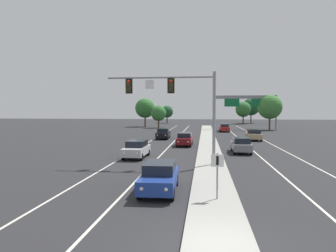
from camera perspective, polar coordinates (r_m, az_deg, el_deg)
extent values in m
plane|color=#28282B|center=(10.76, 9.43, -21.29)|extent=(260.00, 260.00, 0.00)
cube|color=#9E9B93|center=(28.14, 7.75, -5.86)|extent=(2.40, 110.00, 0.15)
cube|color=silver|center=(35.33, -0.10, -4.12)|extent=(0.14, 100.00, 0.01)
cube|color=silver|center=(35.45, 15.20, -4.20)|extent=(0.14, 100.00, 0.01)
cube|color=silver|center=(35.87, -5.35, -4.02)|extent=(0.14, 100.00, 0.01)
cube|color=silver|center=(36.09, 20.41, -4.16)|extent=(0.14, 100.00, 0.01)
cylinder|color=gray|center=(24.20, 8.50, 1.43)|extent=(0.24, 0.24, 7.20)
cylinder|color=gray|center=(24.56, -1.44, 8.96)|extent=(8.43, 0.16, 0.16)
cube|color=black|center=(24.44, 0.55, 7.46)|extent=(0.56, 0.06, 1.20)
cube|color=#38330F|center=(24.40, 0.54, 7.47)|extent=(0.32, 0.32, 1.00)
sphere|color=red|center=(24.25, 0.49, 8.26)|extent=(0.22, 0.22, 0.22)
sphere|color=#282828|center=(24.23, 0.49, 7.50)|extent=(0.22, 0.22, 0.22)
sphere|color=#282828|center=(24.20, 0.49, 6.75)|extent=(0.22, 0.22, 0.22)
cube|color=black|center=(25.03, -7.22, 7.34)|extent=(0.56, 0.06, 1.20)
cube|color=#38330F|center=(24.99, -7.24, 7.34)|extent=(0.32, 0.32, 1.00)
sphere|color=red|center=(24.85, -7.34, 8.11)|extent=(0.22, 0.22, 0.22)
sphere|color=#282828|center=(24.82, -7.33, 7.37)|extent=(0.22, 0.22, 0.22)
sphere|color=#282828|center=(24.80, -7.33, 6.63)|extent=(0.22, 0.22, 0.22)
cube|color=white|center=(24.62, -3.41, 7.66)|extent=(0.70, 0.04, 0.70)
cylinder|color=gray|center=(15.12, 9.08, -9.11)|extent=(0.08, 0.08, 2.20)
cube|color=white|center=(14.95, 9.11, -6.32)|extent=(0.60, 0.03, 0.60)
cube|color=black|center=(14.93, 9.12, -6.34)|extent=(0.12, 0.01, 0.44)
cube|color=navy|center=(16.78, -1.61, -9.88)|extent=(1.91, 4.45, 0.70)
cube|color=black|center=(16.87, -1.52, -7.63)|extent=(1.65, 2.42, 0.56)
sphere|color=#EAE5C6|center=(14.60, -0.37, -11.65)|extent=(0.18, 0.18, 0.18)
sphere|color=#EAE5C6|center=(14.76, -4.91, -11.50)|extent=(0.18, 0.18, 0.18)
cylinder|color=black|center=(15.34, 0.74, -12.47)|extent=(0.24, 0.65, 0.64)
cylinder|color=black|center=(15.55, -5.28, -12.27)|extent=(0.24, 0.65, 0.64)
cylinder|color=black|center=(18.24, 1.50, -9.95)|extent=(0.24, 0.65, 0.64)
cylinder|color=black|center=(18.42, -3.54, -9.83)|extent=(0.24, 0.65, 0.64)
cube|color=#B7B7BC|center=(28.50, -5.85, -4.52)|extent=(1.88, 4.43, 0.70)
cube|color=black|center=(28.64, -5.75, -3.21)|extent=(1.63, 2.40, 0.56)
sphere|color=#EAE5C6|center=(26.26, -5.76, -5.06)|extent=(0.18, 0.18, 0.18)
sphere|color=#EAE5C6|center=(26.55, -8.18, -4.99)|extent=(0.18, 0.18, 0.18)
cylinder|color=black|center=(26.92, -4.94, -5.72)|extent=(0.23, 0.64, 0.64)
cylinder|color=black|center=(27.32, -8.23, -5.61)|extent=(0.23, 0.64, 0.64)
cylinder|color=black|center=(29.82, -3.66, -4.85)|extent=(0.23, 0.64, 0.64)
cylinder|color=black|center=(30.18, -6.65, -4.77)|extent=(0.23, 0.64, 0.64)
cube|color=#5B0F14|center=(37.71, 3.08, -2.65)|extent=(1.85, 4.42, 0.70)
cube|color=black|center=(37.87, 3.11, -1.67)|extent=(1.61, 2.39, 0.56)
sphere|color=#EAE5C6|center=(35.50, 3.74, -2.93)|extent=(0.18, 0.18, 0.18)
sphere|color=#EAE5C6|center=(35.59, 1.88, -2.91)|extent=(0.18, 0.18, 0.18)
cylinder|color=black|center=(36.21, 4.16, -3.45)|extent=(0.23, 0.64, 0.64)
cylinder|color=black|center=(36.33, 1.63, -3.42)|extent=(0.23, 0.64, 0.64)
cylinder|color=black|center=(39.18, 4.41, -2.95)|extent=(0.23, 0.64, 0.64)
cylinder|color=black|center=(39.30, 2.08, -2.93)|extent=(0.23, 0.64, 0.64)
cube|color=black|center=(46.44, -0.89, -1.56)|extent=(1.89, 4.43, 0.70)
cube|color=black|center=(46.61, -0.86, -0.77)|extent=(1.63, 2.41, 0.56)
sphere|color=#EAE5C6|center=(44.21, -0.47, -1.73)|extent=(0.18, 0.18, 0.18)
sphere|color=#EAE5C6|center=(44.35, -1.95, -1.72)|extent=(0.18, 0.18, 0.18)
cylinder|color=black|center=(44.90, -0.10, -2.17)|extent=(0.23, 0.64, 0.64)
cylinder|color=black|center=(45.09, -2.12, -2.15)|extent=(0.23, 0.64, 0.64)
cylinder|color=black|center=(47.87, 0.27, -1.85)|extent=(0.23, 0.64, 0.64)
cylinder|color=black|center=(48.05, -1.63, -1.83)|extent=(0.23, 0.64, 0.64)
cube|color=slate|center=(32.52, 13.33, -3.65)|extent=(1.83, 4.41, 0.70)
cube|color=black|center=(32.24, 13.39, -2.58)|extent=(1.60, 2.39, 0.56)
sphere|color=#EAE5C6|center=(34.62, 12.00, -3.14)|extent=(0.18, 0.18, 0.18)
sphere|color=#EAE5C6|center=(34.73, 13.89, -3.14)|extent=(0.18, 0.18, 0.18)
cylinder|color=black|center=(33.97, 11.71, -3.94)|extent=(0.22, 0.64, 0.64)
cylinder|color=black|center=(34.14, 14.39, -3.93)|extent=(0.22, 0.64, 0.64)
cylinder|color=black|center=(31.01, 12.15, -4.61)|extent=(0.22, 0.64, 0.64)
cylinder|color=black|center=(31.19, 15.09, -4.60)|extent=(0.22, 0.64, 0.64)
cube|color=tan|center=(45.94, 15.55, -1.73)|extent=(1.83, 4.41, 0.70)
cube|color=black|center=(45.68, 15.60, -0.96)|extent=(1.60, 2.39, 0.56)
sphere|color=#EAE5C6|center=(48.01, 14.49, -1.45)|extent=(0.18, 0.18, 0.18)
sphere|color=#EAE5C6|center=(48.17, 15.85, -1.45)|extent=(0.18, 0.18, 0.18)
cylinder|color=black|center=(47.34, 14.32, -2.00)|extent=(0.22, 0.64, 0.64)
cylinder|color=black|center=(47.57, 16.23, -2.00)|extent=(0.22, 0.64, 0.64)
cylinder|color=black|center=(44.38, 14.80, -2.34)|extent=(0.22, 0.64, 0.64)
cylinder|color=black|center=(44.62, 16.84, -2.34)|extent=(0.22, 0.64, 0.64)
cube|color=maroon|center=(62.14, 10.35, -0.44)|extent=(1.86, 4.43, 0.70)
cube|color=black|center=(61.89, 10.37, 0.13)|extent=(1.62, 2.40, 0.56)
sphere|color=#EAE5C6|center=(64.27, 9.69, -0.27)|extent=(0.18, 0.18, 0.18)
sphere|color=#EAE5C6|center=(64.35, 10.72, -0.28)|extent=(0.18, 0.18, 0.18)
cylinder|color=black|center=(63.60, 9.53, -0.67)|extent=(0.23, 0.64, 0.64)
cylinder|color=black|center=(63.72, 10.97, -0.67)|extent=(0.23, 0.64, 0.64)
cylinder|color=black|center=(60.61, 9.70, -0.85)|extent=(0.23, 0.64, 0.64)
cylinder|color=black|center=(60.74, 11.21, -0.86)|extent=(0.23, 0.64, 0.64)
cylinder|color=gray|center=(68.45, 8.64, 2.48)|extent=(0.28, 0.28, 7.50)
cylinder|color=gray|center=(70.08, 19.34, 2.35)|extent=(0.28, 0.28, 7.50)
cube|color=gray|center=(69.01, 14.09, 5.21)|extent=(13.00, 0.36, 0.70)
cube|color=#0F6033|center=(68.48, 11.72, 4.25)|extent=(3.20, 0.08, 1.70)
cube|color=#0F6033|center=(69.20, 16.45, 4.17)|extent=(3.20, 0.08, 1.70)
cylinder|color=#4C3823|center=(99.73, -0.18, 1.15)|extent=(0.36, 0.36, 2.14)
sphere|color=#1E4C28|center=(99.67, -0.18, 2.67)|extent=(3.91, 3.91, 3.91)
cylinder|color=#4C3823|center=(97.00, 13.70, 1.14)|extent=(0.36, 0.36, 2.57)
sphere|color=#2D6B2D|center=(96.95, 13.73, 3.01)|extent=(4.70, 4.70, 4.70)
cylinder|color=#4C3823|center=(74.01, -1.75, 0.43)|extent=(0.36, 0.36, 2.03)
sphere|color=#2D6B2D|center=(73.93, -1.75, 2.36)|extent=(3.70, 3.70, 3.70)
cylinder|color=#4C3823|center=(79.45, -4.25, 0.87)|extent=(0.36, 0.36, 2.75)
sphere|color=#2D6B2D|center=(79.39, -4.26, 3.31)|extent=(5.02, 5.02, 5.02)
cylinder|color=#4C3823|center=(70.31, 18.23, 0.49)|extent=(0.36, 0.36, 2.87)
sphere|color=#387533|center=(70.25, 18.28, 3.37)|extent=(5.25, 5.25, 5.25)
cylinder|color=#4C3823|center=(103.26, 15.06, 1.36)|extent=(0.36, 0.36, 3.05)
sphere|color=#1E4C28|center=(103.23, 15.09, 3.45)|extent=(5.58, 5.58, 5.58)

